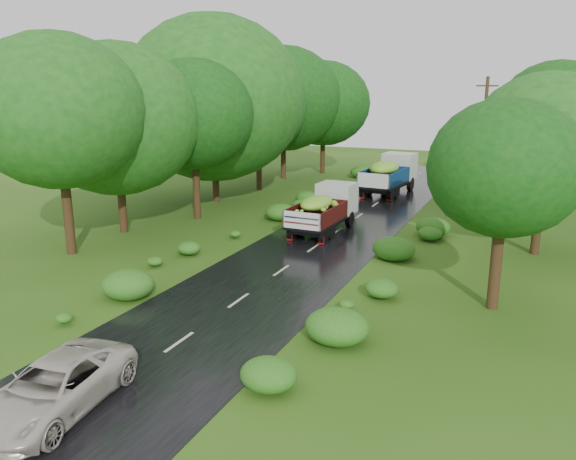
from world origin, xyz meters
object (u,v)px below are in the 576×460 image
Objects in this scene: utility_pole at (483,136)px; truck_near at (325,207)px; truck_far at (391,172)px; car at (54,387)px.

truck_near is at bearing -132.45° from utility_pole.
truck_near is 0.85× the size of truck_far.
truck_near is at bearing -87.03° from truck_far.
truck_far is 33.23m from car.
utility_pole is (6.96, 14.45, 3.09)m from truck_near.
utility_pole is at bearing 65.92° from truck_near.
truck_far is 1.49× the size of car.
truck_far is at bearing 82.89° from car.
truck_near is 1.28× the size of car.
utility_pole is (6.43, 1.31, 2.87)m from truck_far.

